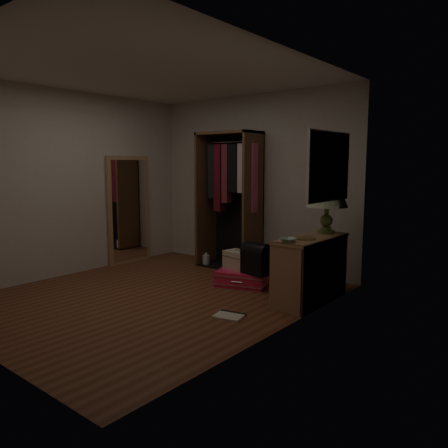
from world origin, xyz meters
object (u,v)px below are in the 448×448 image
(open_wardrobe, at_px, (231,189))
(floor_mirror, at_px, (129,210))
(pink_suitcase, at_px, (243,278))
(train_case, at_px, (238,260))
(white_jug, at_px, (206,260))
(black_bag, at_px, (257,258))
(console_bookshelf, at_px, (312,267))
(table_lamp, at_px, (327,196))

(open_wardrobe, xyz_separation_m, floor_mirror, (-1.48, -0.77, -0.36))
(pink_suitcase, relative_size, train_case, 1.96)
(open_wardrobe, height_order, white_jug, open_wardrobe)
(train_case, height_order, black_bag, black_bag)
(open_wardrobe, bearing_deg, pink_suitcase, -43.61)
(black_bag, bearing_deg, floor_mirror, -170.30)
(train_case, relative_size, white_jug, 2.01)
(console_bookshelf, height_order, pink_suitcase, console_bookshelf)
(floor_mirror, height_order, black_bag, floor_mirror)
(console_bookshelf, relative_size, open_wardrobe, 0.55)
(console_bookshelf, relative_size, table_lamp, 1.81)
(pink_suitcase, bearing_deg, white_jug, 135.39)
(pink_suitcase, bearing_deg, train_case, 149.89)
(floor_mirror, height_order, table_lamp, floor_mirror)
(console_bookshelf, relative_size, train_case, 2.85)
(console_bookshelf, relative_size, black_bag, 2.75)
(open_wardrobe, bearing_deg, console_bookshelf, -22.41)
(floor_mirror, bearing_deg, console_bookshelf, 0.83)
(open_wardrobe, relative_size, pink_suitcase, 2.66)
(floor_mirror, height_order, pink_suitcase, floor_mirror)
(floor_mirror, height_order, white_jug, floor_mirror)
(console_bookshelf, height_order, open_wardrobe, open_wardrobe)
(table_lamp, bearing_deg, train_case, -164.67)
(black_bag, bearing_deg, open_wardrobe, 152.50)
(open_wardrobe, distance_m, white_jug, 1.20)
(train_case, height_order, table_lamp, table_lamp)
(floor_mirror, distance_m, pink_suitcase, 2.36)
(console_bookshelf, relative_size, white_jug, 5.71)
(pink_suitcase, height_order, black_bag, black_bag)
(open_wardrobe, xyz_separation_m, white_jug, (-0.37, -0.17, -1.12))
(open_wardrobe, bearing_deg, white_jug, -154.67)
(black_bag, xyz_separation_m, white_jug, (-1.38, 0.59, -0.32))
(open_wardrobe, relative_size, white_jug, 10.46)
(console_bookshelf, distance_m, table_lamp, 0.88)
(floor_mirror, xyz_separation_m, white_jug, (1.11, 0.60, -0.77))
(table_lamp, bearing_deg, pink_suitcase, -162.25)
(open_wardrobe, height_order, train_case, open_wardrobe)
(floor_mirror, distance_m, table_lamp, 3.28)
(table_lamp, distance_m, white_jug, 2.42)
(black_bag, bearing_deg, console_bookshelf, 12.32)
(console_bookshelf, xyz_separation_m, black_bag, (-0.75, -0.04, 0.02))
(pink_suitcase, distance_m, white_jug, 1.25)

